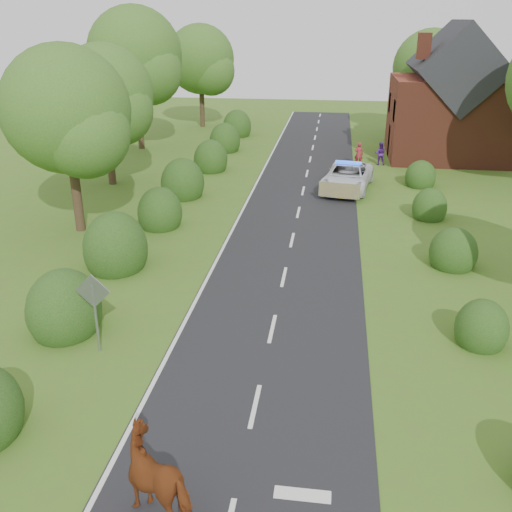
# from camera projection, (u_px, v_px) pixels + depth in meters

# --- Properties ---
(ground) EXTENTS (120.00, 120.00, 0.00)m
(ground) POSITION_uv_depth(u_px,v_px,m) (255.00, 407.00, 14.69)
(ground) COLOR #4A6424
(road) EXTENTS (6.00, 70.00, 0.02)m
(road) POSITION_uv_depth(u_px,v_px,m) (297.00, 219.00, 28.39)
(road) COLOR black
(road) RESTS_ON ground
(road_markings) EXTENTS (4.96, 70.00, 0.01)m
(road_markings) POSITION_uv_depth(u_px,v_px,m) (260.00, 231.00, 26.69)
(road_markings) COLOR white
(road_markings) RESTS_ON road
(hedgerow_left) EXTENTS (2.75, 50.41, 3.00)m
(hedgerow_left) POSITION_uv_depth(u_px,v_px,m) (149.00, 220.00, 25.91)
(hedgerow_left) COLOR #173918
(hedgerow_left) RESTS_ON ground
(hedgerow_right) EXTENTS (2.10, 45.78, 2.10)m
(hedgerow_right) POSITION_uv_depth(u_px,v_px,m) (448.00, 243.00, 23.88)
(hedgerow_right) COLOR #173918
(hedgerow_right) RESTS_ON ground
(tree_left_a) EXTENTS (5.74, 5.60, 8.38)m
(tree_left_a) POSITION_uv_depth(u_px,v_px,m) (71.00, 116.00, 24.70)
(tree_left_a) COLOR #332316
(tree_left_a) RESTS_ON ground
(tree_left_b) EXTENTS (5.74, 5.60, 8.07)m
(tree_left_b) POSITION_uv_depth(u_px,v_px,m) (108.00, 98.00, 32.31)
(tree_left_b) COLOR #332316
(tree_left_b) RESTS_ON ground
(tree_left_c) EXTENTS (6.97, 6.80, 10.22)m
(tree_left_c) POSITION_uv_depth(u_px,v_px,m) (138.00, 59.00, 41.03)
(tree_left_c) COLOR #332316
(tree_left_c) RESTS_ON ground
(tree_left_d) EXTENTS (6.15, 6.00, 8.89)m
(tree_left_d) POSITION_uv_depth(u_px,v_px,m) (203.00, 62.00, 50.22)
(tree_left_d) COLOR #332316
(tree_left_d) RESTS_ON ground
(tree_right_c) EXTENTS (6.15, 6.00, 8.58)m
(tree_right_c) POSITION_uv_depth(u_px,v_px,m) (434.00, 70.00, 46.03)
(tree_right_c) COLOR #332316
(tree_right_c) RESTS_ON ground
(road_sign) EXTENTS (1.06, 0.08, 2.53)m
(road_sign) POSITION_uv_depth(u_px,v_px,m) (94.00, 302.00, 16.51)
(road_sign) COLOR gray
(road_sign) RESTS_ON ground
(house) EXTENTS (8.00, 7.40, 9.17)m
(house) POSITION_uv_depth(u_px,v_px,m) (451.00, 103.00, 39.42)
(house) COLOR brown
(house) RESTS_ON ground
(cow) EXTENTS (2.38, 1.86, 1.50)m
(cow) POSITION_uv_depth(u_px,v_px,m) (163.00, 480.00, 11.36)
(cow) COLOR #6D3110
(cow) RESTS_ON ground
(police_van) EXTENTS (3.35, 5.78, 1.65)m
(police_van) POSITION_uv_depth(u_px,v_px,m) (347.00, 177.00, 33.01)
(police_van) COLOR silver
(police_van) RESTS_ON ground
(pedestrian_red) EXTENTS (0.60, 0.41, 1.59)m
(pedestrian_red) POSITION_uv_depth(u_px,v_px,m) (359.00, 154.00, 38.32)
(pedestrian_red) COLOR maroon
(pedestrian_red) RESTS_ON ground
(pedestrian_purple) EXTENTS (0.76, 0.60, 1.53)m
(pedestrian_purple) POSITION_uv_depth(u_px,v_px,m) (380.00, 153.00, 38.63)
(pedestrian_purple) COLOR #4A1D7A
(pedestrian_purple) RESTS_ON ground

